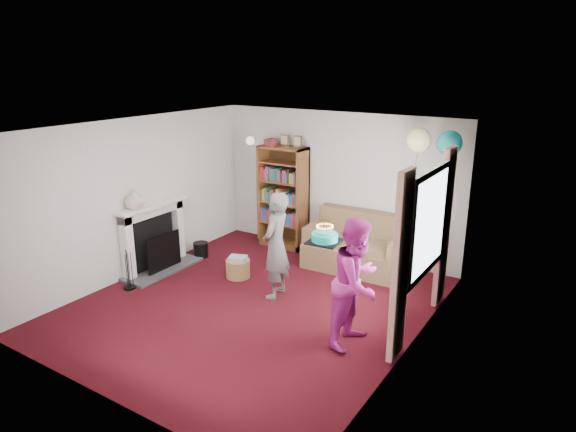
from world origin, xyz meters
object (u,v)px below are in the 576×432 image
Objects in this scene: person_striped at (276,246)px; birthday_cake at (325,237)px; bookcase at (284,198)px; person_magenta at (357,282)px; sofa at (361,248)px.

person_striped is 3.89× the size of birthday_cake.
bookcase is at bearing 132.90° from birthday_cake.
person_magenta is at bearing 61.38° from person_striped.
bookcase is at bearing 50.79° from person_magenta.
bookcase reaches higher than sofa.
person_striped is at bearing 161.73° from birthday_cake.
person_magenta reaches higher than sofa.
person_striped is (-0.59, -1.65, 0.44)m from sofa.
person_striped reaches higher than birthday_cake.
sofa is 1.80m from person_striped.
person_magenta reaches higher than birthday_cake.
sofa is at bearing 100.63° from birthday_cake.
sofa is 4.30× the size of birthday_cake.
bookcase reaches higher than person_magenta.
birthday_cake is at bearing 71.42° from person_magenta.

